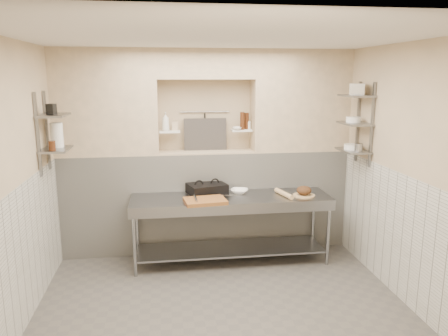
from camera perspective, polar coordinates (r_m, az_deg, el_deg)
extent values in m
cube|color=#55514B|center=(4.95, -0.08, -18.36)|extent=(4.00, 3.90, 0.10)
cube|color=silver|center=(4.29, -0.09, 17.35)|extent=(4.00, 3.90, 0.10)
cube|color=#CEB28B|center=(4.60, -26.32, -2.47)|extent=(0.10, 3.90, 2.80)
cube|color=#CEB28B|center=(5.09, 23.41, -0.91)|extent=(0.10, 3.90, 2.80)
cube|color=#CEB28B|center=(6.34, -2.57, 2.44)|extent=(4.00, 0.10, 2.80)
cube|color=#CEB28B|center=(2.53, 6.28, -12.52)|extent=(4.00, 0.10, 2.80)
cube|color=silver|center=(6.26, -2.29, -4.27)|extent=(4.00, 0.40, 1.40)
cube|color=#CEB28B|center=(6.10, -2.34, 2.15)|extent=(1.30, 0.40, 0.02)
cube|color=#CEB28B|center=(6.04, -15.15, 8.25)|extent=(1.35, 0.40, 1.40)
cube|color=#CEB28B|center=(6.29, 9.85, 8.62)|extent=(1.35, 0.40, 1.40)
cube|color=#CEB28B|center=(6.01, -2.44, 13.40)|extent=(1.30, 0.40, 0.40)
cube|color=silver|center=(4.79, -24.85, -10.61)|extent=(0.02, 3.90, 1.40)
cube|color=silver|center=(5.25, 22.21, -8.40)|extent=(0.02, 3.90, 1.40)
cube|color=white|center=(6.03, -7.12, 4.74)|extent=(0.28, 0.16, 0.02)
cube|color=white|center=(6.12, 2.31, 4.94)|extent=(0.28, 0.16, 0.02)
cylinder|color=gray|center=(6.20, -2.54, 7.34)|extent=(0.70, 0.02, 0.02)
cylinder|color=black|center=(6.19, -2.51, 5.76)|extent=(0.02, 0.02, 0.30)
cube|color=#383330|center=(6.16, -2.45, 4.42)|extent=(0.60, 0.08, 0.45)
cube|color=slate|center=(5.69, -22.12, 4.55)|extent=(0.03, 0.03, 0.95)
cube|color=slate|center=(5.31, -23.14, 3.99)|extent=(0.03, 0.03, 0.95)
cube|color=slate|center=(5.49, -21.08, 2.28)|extent=(0.30, 0.50, 0.02)
cube|color=slate|center=(5.45, -21.40, 6.43)|extent=(0.30, 0.50, 0.03)
cube|color=slate|center=(6.08, 17.08, 5.79)|extent=(0.03, 0.03, 1.05)
cube|color=slate|center=(5.72, 18.76, 5.33)|extent=(0.03, 0.03, 1.05)
cube|color=slate|center=(5.89, 16.49, 2.20)|extent=(0.30, 0.50, 0.02)
cube|color=slate|center=(5.84, 16.69, 5.59)|extent=(0.30, 0.50, 0.02)
cube|color=slate|center=(5.82, 16.90, 9.01)|extent=(0.30, 0.50, 0.03)
cube|color=gray|center=(5.72, 0.90, -3.96)|extent=(2.60, 0.70, 0.04)
cube|color=gray|center=(5.95, 0.88, -10.46)|extent=(2.45, 0.60, 0.03)
cube|color=gray|center=(5.42, 1.44, -5.51)|extent=(2.60, 0.02, 0.12)
cylinder|color=gray|center=(5.54, -11.61, -9.67)|extent=(0.04, 0.04, 0.86)
cylinder|color=gray|center=(6.08, -11.28, -7.67)|extent=(0.04, 0.04, 0.86)
cylinder|color=gray|center=(5.90, 13.44, -8.36)|extent=(0.04, 0.04, 0.86)
cylinder|color=gray|center=(6.42, 11.57, -6.62)|extent=(0.04, 0.04, 0.86)
cube|color=black|center=(5.86, -2.24, -2.91)|extent=(0.57, 0.48, 0.09)
cube|color=black|center=(5.84, -2.24, -2.28)|extent=(0.57, 0.48, 0.04)
cube|color=brown|center=(5.44, -2.48, -4.32)|extent=(0.55, 0.41, 0.05)
cube|color=gray|center=(5.62, 0.87, -3.53)|extent=(0.27, 0.07, 0.01)
cylinder|color=gray|center=(5.44, -3.72, -3.94)|extent=(0.03, 0.29, 0.03)
imported|color=white|center=(5.87, 2.03, -3.04)|extent=(0.29, 0.29, 0.06)
cylinder|color=tan|center=(5.79, 7.82, -3.34)|extent=(0.16, 0.42, 0.06)
cylinder|color=tan|center=(5.84, 10.39, -3.53)|extent=(0.28, 0.28, 0.02)
ellipsoid|color=#4C2D19|center=(5.82, 10.41, -2.90)|extent=(0.20, 0.20, 0.12)
imported|color=white|center=(5.98, -7.64, 6.02)|extent=(0.11, 0.11, 0.25)
cube|color=#CEB28B|center=(6.07, -6.44, 5.48)|extent=(0.08, 0.08, 0.12)
imported|color=white|center=(6.06, 1.71, 5.19)|extent=(0.15, 0.15, 0.04)
cylinder|color=#401D0D|center=(6.16, 2.97, 6.16)|extent=(0.06, 0.06, 0.23)
cylinder|color=#401D0D|center=(6.09, 2.40, 6.17)|extent=(0.06, 0.06, 0.24)
cylinder|color=white|center=(6.17, 3.22, 5.61)|extent=(0.06, 0.06, 0.11)
cylinder|color=white|center=(5.56, -21.00, 4.04)|extent=(0.15, 0.15, 0.29)
cylinder|color=#401D0D|center=(5.32, -21.54, 2.71)|extent=(0.08, 0.08, 0.11)
cube|color=black|center=(5.38, -21.62, 7.15)|extent=(0.11, 0.11, 0.12)
cylinder|color=white|center=(5.90, 16.44, 2.67)|extent=(0.22, 0.22, 0.07)
cylinder|color=gray|center=(5.74, 17.16, 2.57)|extent=(0.10, 0.10, 0.10)
cylinder|color=white|center=(5.87, 16.56, 6.09)|extent=(0.19, 0.19, 0.07)
cube|color=gray|center=(5.81, 16.98, 9.82)|extent=(0.26, 0.28, 0.14)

